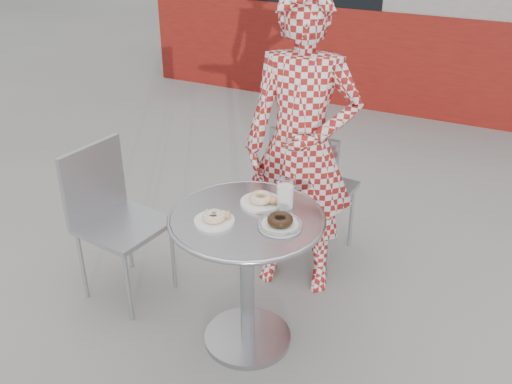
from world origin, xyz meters
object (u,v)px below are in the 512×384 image
at_px(milk_cup, 285,196).
at_px(chair_far, 313,216).
at_px(bistro_table, 247,249).
at_px(plate_near, 215,218).
at_px(chair_left, 126,252).
at_px(plate_checker, 280,223).
at_px(plate_far, 262,200).
at_px(seated_person, 301,148).

bearing_deg(milk_cup, chair_far, 99.28).
bearing_deg(bistro_table, plate_near, -134.85).
relative_size(bistro_table, chair_left, 0.85).
distance_m(bistro_table, plate_checker, 0.26).
distance_m(chair_left, plate_checker, 1.08).
height_order(plate_near, plate_checker, plate_checker).
distance_m(plate_far, milk_cup, 0.12).
xyz_separation_m(chair_far, plate_checker, (0.17, -0.90, 0.48)).
bearing_deg(plate_checker, chair_left, 175.99).
distance_m(plate_far, plate_checker, 0.22).
height_order(seated_person, plate_near, seated_person).
bearing_deg(plate_far, chair_left, -174.43).
height_order(chair_far, seated_person, seated_person).
xyz_separation_m(seated_person, plate_near, (-0.12, -0.71, -0.08)).
relative_size(seated_person, plate_near, 9.22).
relative_size(bistro_table, chair_far, 0.84).
xyz_separation_m(chair_left, plate_near, (0.69, -0.16, 0.49)).
height_order(bistro_table, plate_far, plate_far).
bearing_deg(seated_person, milk_cup, -87.80).
distance_m(bistro_table, chair_left, 0.84).
distance_m(seated_person, milk_cup, 0.46).
bearing_deg(milk_cup, seated_person, 103.06).
xyz_separation_m(chair_left, plate_checker, (0.96, -0.07, 0.48)).
distance_m(chair_left, plate_near, 0.86).
distance_m(chair_far, plate_checker, 1.03).
xyz_separation_m(plate_near, milk_cup, (0.22, 0.26, 0.04)).
xyz_separation_m(plate_near, plate_checker, (0.27, 0.10, -0.00)).
distance_m(plate_checker, milk_cup, 0.18).
xyz_separation_m(chair_left, milk_cup, (0.91, 0.10, 0.53)).
bearing_deg(seated_person, chair_left, -157.02).
distance_m(bistro_table, seated_person, 0.66).
bearing_deg(plate_near, chair_far, 83.98).
distance_m(chair_left, milk_cup, 1.06).
height_order(chair_far, milk_cup, chair_far).
distance_m(plate_near, milk_cup, 0.35).
distance_m(chair_far, plate_far, 0.89).
relative_size(seated_person, plate_checker, 8.36).
relative_size(bistro_table, plate_far, 3.75).
bearing_deg(bistro_table, chair_left, 175.74).
bearing_deg(seated_person, plate_near, -110.62).
bearing_deg(plate_far, milk_cup, 9.41).
bearing_deg(chair_far, seated_person, 97.02).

